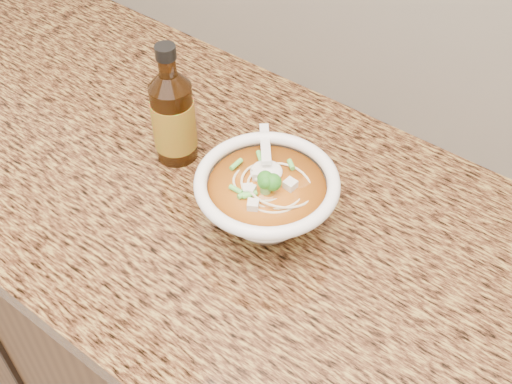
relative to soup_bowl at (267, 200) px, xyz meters
The scene contains 3 objects.
counter_slab 0.11m from the soup_bowl, 10.46° to the left, with size 4.00×0.68×0.04m, color olive.
soup_bowl is the anchor object (origin of this frame).
hot_sauce_bottle 0.22m from the soup_bowl, behind, with size 0.08×0.08×0.22m.
Camera 1 is at (0.30, 1.13, 1.65)m, focal length 45.00 mm.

